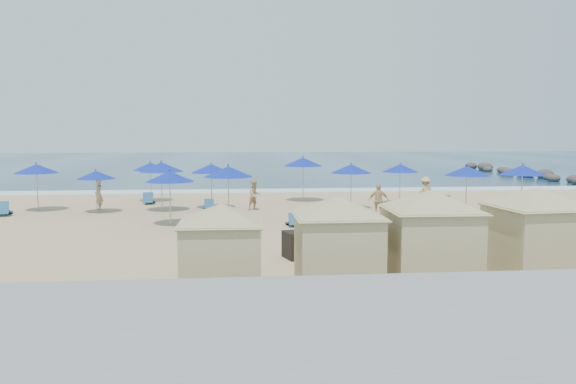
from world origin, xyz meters
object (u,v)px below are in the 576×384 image
Objects in this scene: beachgoer_1 at (255,195)px; trash_bin at (299,245)px; cabana_1 at (338,233)px; umbrella_2 at (161,167)px; umbrella_10 at (467,171)px; umbrella_9 at (400,168)px; cabana_2 at (431,227)px; umbrella_3 at (170,177)px; cabana_3 at (536,223)px; umbrella_7 at (303,162)px; beachgoer_0 at (99,194)px; cabana_0 at (221,239)px; umbrella_4 at (150,166)px; umbrella_11 at (523,170)px; beachgoer_3 at (425,192)px; umbrella_0 at (36,169)px; umbrella_8 at (351,169)px; umbrella_1 at (96,175)px; beachgoer_2 at (379,200)px; umbrella_6 at (228,172)px; umbrella_5 at (211,168)px; rock_jetty at (533,174)px.

trash_bin is at bearing -116.87° from beachgoer_1.
cabana_1 is 1.65× the size of umbrella_2.
umbrella_9 is at bearing 114.82° from umbrella_10.
umbrella_3 is (-7.86, 11.09, 0.51)m from cabana_2.
trash_bin is 0.19× the size of cabana_3.
umbrella_7 is at bearing 92.92° from cabana_2.
umbrella_2 is 1.56× the size of beachgoer_0.
trash_bin is 7.12m from cabana_3.
beachgoer_1 is (-3.97, 15.68, -0.86)m from cabana_2.
cabana_3 is 1.81× the size of umbrella_10.
trash_bin is at bearing 60.96° from cabana_0.
umbrella_4 is 0.93× the size of umbrella_11.
umbrella_10 is 1.47× the size of beachgoer_3.
umbrella_0 reaches higher than umbrella_4.
umbrella_1 is at bearing -179.60° from umbrella_8.
beachgoer_2 is (-4.57, -0.50, -1.37)m from umbrella_10.
umbrella_6 is at bearing 12.67° from beachgoer_3.
cabana_1 is 17.07m from umbrella_2.
umbrella_1 is 1.42× the size of beachgoer_1.
beachgoer_0 is at bearing 120.55° from cabana_1.
umbrella_6 is (-2.86, 12.28, 0.71)m from cabana_1.
cabana_0 is 11.65m from umbrella_3.
umbrella_7 is (5.30, 2.79, 0.19)m from umbrella_5.
trash_bin is at bearing 148.07° from cabana_3.
beachgoer_0 reaches higher than beachgoer_2.
beachgoer_2 is (2.86, -6.73, -1.54)m from umbrella_7.
umbrella_11 reaches higher than umbrella_3.
umbrella_5 is at bearing 102.97° from cabana_1.
umbrella_5 is 1.47× the size of beachgoer_0.
umbrella_10 is at bearing 4.35° from umbrella_6.
umbrella_5 is (8.98, 0.11, -0.05)m from umbrella_0.
umbrella_6 is (-5.31, 12.11, 0.63)m from cabana_2.
rock_jetty is 35.06m from umbrella_6.
trash_bin is 0.36× the size of umbrella_4.
umbrella_10 is at bearing -15.12° from umbrella_5.
beachgoer_2 is at bearing 95.23° from cabana_3.
beachgoer_1 is (-5.10, 0.23, -1.38)m from umbrella_8.
umbrella_8 is (3.58, 15.62, 0.59)m from cabana_1.
umbrella_2 is 1.10× the size of umbrella_4.
cabana_3 is 1.83× the size of umbrella_8.
beachgoer_2 is at bearing 3.11° from umbrella_6.
cabana_2 is 2.81× the size of beachgoer_2.
cabana_3 reaches higher than cabana_0.
beachgoer_2 is (-19.86, -21.83, 0.45)m from rock_jetty.
umbrella_3 is 0.94× the size of umbrella_6.
umbrella_3 reaches higher than umbrella_4.
umbrella_1 is at bearing 128.09° from cabana_2.
umbrella_9 is (14.38, -2.49, -0.03)m from umbrella_4.
umbrella_9 is at bearing 63.19° from beachgoer_0.
cabana_1 reaches higher than umbrella_4.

